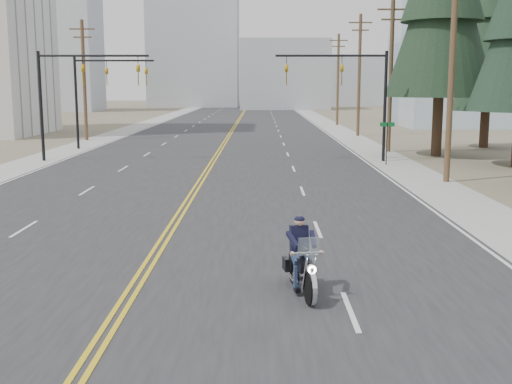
% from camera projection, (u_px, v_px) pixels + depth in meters
% --- Properties ---
extents(road, '(20.00, 200.00, 0.01)m').
position_uv_depth(road, '(236.00, 125.00, 78.99)').
color(road, '#303033').
rests_on(road, ground).
extents(sidewalk_left, '(3.00, 200.00, 0.01)m').
position_uv_depth(sidewalk_left, '(143.00, 125.00, 79.07)').
color(sidewalk_left, '#A5A5A0').
rests_on(sidewalk_left, ground).
extents(sidewalk_right, '(3.00, 200.00, 0.01)m').
position_uv_depth(sidewalk_right, '(329.00, 125.00, 78.92)').
color(sidewalk_right, '#A5A5A0').
rests_on(sidewalk_right, ground).
extents(traffic_mast_left, '(7.10, 0.26, 7.00)m').
position_uv_depth(traffic_mast_left, '(72.00, 84.00, 40.76)').
color(traffic_mast_left, black).
rests_on(traffic_mast_left, ground).
extents(traffic_mast_right, '(7.10, 0.26, 7.00)m').
position_uv_depth(traffic_mast_right, '(354.00, 84.00, 40.64)').
color(traffic_mast_right, black).
rests_on(traffic_mast_right, ground).
extents(traffic_mast_far, '(6.10, 0.26, 7.00)m').
position_uv_depth(traffic_mast_far, '(98.00, 85.00, 48.66)').
color(traffic_mast_far, black).
rests_on(traffic_mast_far, ground).
extents(street_sign, '(0.90, 0.06, 2.62)m').
position_uv_depth(street_sign, '(387.00, 136.00, 39.17)').
color(street_sign, black).
rests_on(street_sign, ground).
extents(utility_pole_b, '(2.20, 0.30, 11.50)m').
position_uv_depth(utility_pole_b, '(452.00, 62.00, 31.57)').
color(utility_pole_b, brown).
rests_on(utility_pole_b, ground).
extents(utility_pole_c, '(2.20, 0.30, 11.00)m').
position_uv_depth(utility_pole_c, '(391.00, 73.00, 46.40)').
color(utility_pole_c, brown).
rests_on(utility_pole_c, ground).
extents(utility_pole_d, '(2.20, 0.30, 11.50)m').
position_uv_depth(utility_pole_d, '(359.00, 73.00, 61.16)').
color(utility_pole_d, brown).
rests_on(utility_pole_d, ground).
extents(utility_pole_e, '(2.20, 0.30, 11.00)m').
position_uv_depth(utility_pole_e, '(338.00, 78.00, 77.97)').
color(utility_pole_e, brown).
rests_on(utility_pole_e, ground).
extents(utility_pole_left, '(2.20, 0.30, 10.50)m').
position_uv_depth(utility_pole_left, '(84.00, 78.00, 56.47)').
color(utility_pole_left, brown).
rests_on(utility_pole_left, ground).
extents(glass_building, '(24.00, 16.00, 20.00)m').
position_uv_depth(glass_building, '(501.00, 42.00, 77.14)').
color(glass_building, '#9EB5CC').
rests_on(glass_building, ground).
extents(haze_bldg_a, '(14.00, 12.00, 22.00)m').
position_uv_depth(haze_bldg_a, '(60.00, 53.00, 121.80)').
color(haze_bldg_a, '#B7BCC6').
rests_on(haze_bldg_a, ground).
extents(haze_bldg_b, '(18.00, 14.00, 14.00)m').
position_uv_depth(haze_bldg_b, '(284.00, 75.00, 132.04)').
color(haze_bldg_b, '#ADB2B7').
rests_on(haze_bldg_b, ground).
extents(haze_bldg_c, '(16.00, 12.00, 18.00)m').
position_uv_depth(haze_bldg_c, '(463.00, 62.00, 116.70)').
color(haze_bldg_c, '#B7BCC6').
rests_on(haze_bldg_c, ground).
extents(haze_bldg_d, '(20.00, 15.00, 26.00)m').
position_uv_depth(haze_bldg_d, '(194.00, 49.00, 145.98)').
color(haze_bldg_d, '#ADB2B7').
rests_on(haze_bldg_d, ground).
extents(haze_bldg_e, '(14.00, 14.00, 12.00)m').
position_uv_depth(haze_bldg_e, '(350.00, 81.00, 156.75)').
color(haze_bldg_e, '#B7BCC6').
rests_on(haze_bldg_e, ground).
extents(haze_bldg_f, '(12.00, 12.00, 16.00)m').
position_uv_depth(haze_bldg_f, '(13.00, 70.00, 137.19)').
color(haze_bldg_f, '#ADB2B7').
rests_on(haze_bldg_f, ground).
extents(motorcyclist, '(1.37, 2.45, 1.81)m').
position_uv_depth(motorcyclist, '(302.00, 257.00, 14.96)').
color(motorcyclist, black).
rests_on(motorcyclist, ground).
extents(conifer_far, '(5.44, 5.44, 14.57)m').
position_uv_depth(conifer_far, '(490.00, 39.00, 49.32)').
color(conifer_far, '#382619').
rests_on(conifer_far, ground).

